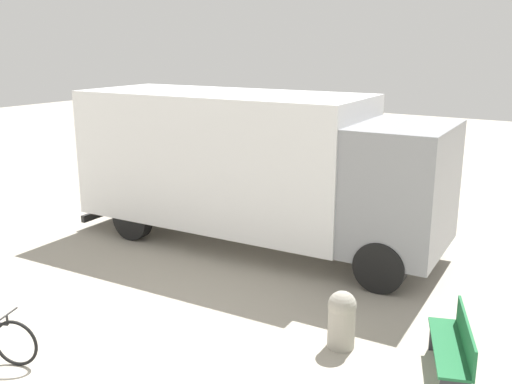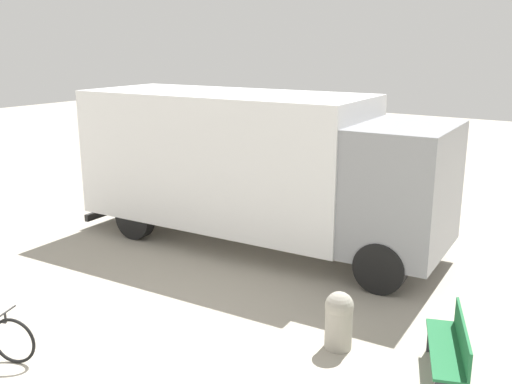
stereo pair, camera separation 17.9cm
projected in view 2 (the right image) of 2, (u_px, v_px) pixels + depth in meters
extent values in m
cube|color=white|center=(226.00, 156.00, 12.16)|extent=(6.22, 2.88, 2.71)
cube|color=gray|center=(404.00, 188.00, 10.31)|extent=(1.77, 2.51, 2.30)
cube|color=black|center=(123.00, 206.00, 14.08)|extent=(0.24, 2.39, 0.16)
cylinder|color=black|center=(416.00, 232.00, 11.52)|extent=(0.92, 0.33, 0.91)
cylinder|color=black|center=(380.00, 267.00, 9.69)|extent=(0.92, 0.33, 0.91)
cylinder|color=black|center=(195.00, 196.00, 14.24)|extent=(0.92, 0.33, 0.91)
cylinder|color=black|center=(135.00, 218.00, 12.41)|extent=(0.92, 0.33, 0.91)
cube|color=#1E6638|center=(446.00, 349.00, 7.11)|extent=(0.91, 1.55, 0.04)
cube|color=#1E6638|center=(462.00, 337.00, 7.02)|extent=(0.57, 1.42, 0.40)
cube|color=#2D2D33|center=(440.00, 338.00, 7.83)|extent=(0.34, 0.17, 0.44)
torus|color=black|center=(13.00, 341.00, 7.55)|extent=(0.63, 0.27, 0.65)
cylinder|color=black|center=(5.00, 318.00, 7.49)|extent=(0.03, 0.03, 0.14)
cylinder|color=black|center=(5.00, 313.00, 7.47)|extent=(0.18, 0.42, 0.02)
cylinder|color=#9E998C|center=(339.00, 327.00, 7.94)|extent=(0.38, 0.38, 0.64)
sphere|color=#9E998C|center=(339.00, 306.00, 7.86)|extent=(0.40, 0.40, 0.40)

